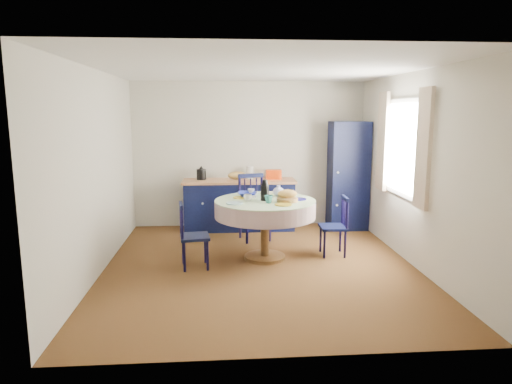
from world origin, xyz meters
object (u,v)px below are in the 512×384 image
at_px(chair_right, 336,226).
at_px(mug_a, 248,198).
at_px(chair_far, 254,207).
at_px(chair_left, 192,235).
at_px(mug_c, 289,193).
at_px(dining_table, 266,209).
at_px(mug_b, 269,199).
at_px(mug_d, 251,192).
at_px(cobalt_bowl, 247,194).
at_px(kitchen_counter, 239,203).
at_px(pantry_cabinet, 348,176).

bearing_deg(chair_right, mug_a, -81.08).
distance_m(chair_far, mug_a, 1.12).
relative_size(chair_left, mug_c, 6.62).
relative_size(dining_table, mug_b, 12.51).
relative_size(chair_far, mug_c, 7.97).
relative_size(mug_c, mug_d, 1.32).
bearing_deg(cobalt_bowl, mug_a, -91.39).
height_order(chair_left, mug_d, mug_d).
bearing_deg(mug_b, mug_c, 51.10).
bearing_deg(kitchen_counter, chair_right, -49.92).
bearing_deg(chair_right, mug_b, -69.88).
height_order(dining_table, mug_b, dining_table).
height_order(chair_left, mug_c, mug_c).
bearing_deg(mug_d, chair_left, -140.73).
xyz_separation_m(mug_a, mug_d, (0.07, 0.42, 0.00)).
height_order(kitchen_counter, mug_a, kitchen_counter).
distance_m(dining_table, mug_b, 0.28).
height_order(kitchen_counter, chair_right, kitchen_counter).
distance_m(chair_far, mug_c, 0.99).
relative_size(pantry_cabinet, chair_right, 2.19).
bearing_deg(mug_b, chair_left, -176.20).
height_order(chair_far, mug_a, chair_far).
distance_m(kitchen_counter, mug_c, 1.65).
bearing_deg(mug_c, kitchen_counter, 113.72).
relative_size(mug_a, mug_c, 0.86).
bearing_deg(mug_a, pantry_cabinet, 41.46).
bearing_deg(mug_d, mug_b, -72.34).
xyz_separation_m(mug_a, mug_c, (0.59, 0.24, 0.01)).
distance_m(chair_left, chair_right, 2.00).
bearing_deg(dining_table, chair_right, 5.95).
xyz_separation_m(dining_table, chair_right, (0.99, 0.10, -0.27)).
bearing_deg(mug_a, kitchen_counter, 91.64).
xyz_separation_m(chair_right, mug_c, (-0.64, 0.10, 0.45)).
height_order(chair_far, mug_c, chair_far).
relative_size(chair_right, mug_d, 8.60).
xyz_separation_m(kitchen_counter, mug_b, (0.31, -1.87, 0.43)).
height_order(pantry_cabinet, mug_b, pantry_cabinet).
distance_m(dining_table, mug_a, 0.30).
bearing_deg(mug_c, mug_a, -157.77).
distance_m(kitchen_counter, mug_a, 1.75).
bearing_deg(chair_far, mug_d, -112.41).
bearing_deg(kitchen_counter, chair_far, -72.08).
relative_size(pantry_cabinet, cobalt_bowl, 6.69).
xyz_separation_m(chair_left, chair_far, (0.89, 1.29, 0.09)).
bearing_deg(mug_a, mug_b, -33.00).
distance_m(mug_b, mug_c, 0.53).
height_order(dining_table, chair_left, dining_table).
relative_size(chair_left, mug_d, 8.77).
relative_size(mug_b, mug_c, 0.84).
bearing_deg(dining_table, kitchen_counter, 99.88).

